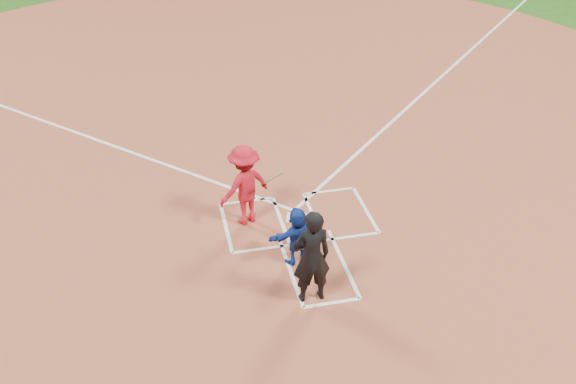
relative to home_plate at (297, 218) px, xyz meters
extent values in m
plane|color=#1F4F13|center=(0.00, 0.00, -0.02)|extent=(120.00, 120.00, 0.00)
cylinder|color=brown|center=(0.00, 6.00, -0.01)|extent=(28.00, 28.00, 0.01)
cylinder|color=silver|center=(0.00, 0.00, 0.00)|extent=(0.60, 0.60, 0.02)
imported|color=navy|center=(-0.35, -1.44, 0.62)|extent=(1.22, 0.74, 1.25)
imported|color=black|center=(-0.35, -2.57, 0.97)|extent=(0.74, 0.51, 1.96)
cube|color=white|center=(-0.98, 0.92, -0.01)|extent=(1.22, 0.08, 0.01)
cube|color=white|center=(-0.98, -0.92, -0.01)|extent=(1.22, 0.08, 0.01)
cube|color=white|center=(-0.37, 0.00, -0.01)|extent=(0.08, 1.83, 0.01)
cube|color=white|center=(-1.59, 0.00, -0.01)|extent=(0.08, 1.83, 0.01)
cube|color=white|center=(0.98, 0.92, -0.01)|extent=(1.22, 0.08, 0.01)
cube|color=white|center=(0.98, -0.92, -0.01)|extent=(1.22, 0.08, 0.01)
cube|color=white|center=(0.37, 0.00, -0.01)|extent=(0.08, 1.83, 0.01)
cube|color=white|center=(1.59, 0.00, -0.01)|extent=(0.08, 1.83, 0.01)
cube|color=white|center=(-0.55, -1.70, -0.01)|extent=(0.08, 2.20, 0.01)
cube|color=white|center=(0.55, -1.70, -0.01)|extent=(0.08, 2.20, 0.01)
cube|color=white|center=(0.00, -2.80, -0.01)|extent=(1.10, 0.08, 0.01)
cube|color=white|center=(7.07, 7.37, -0.01)|extent=(14.21, 14.21, 0.01)
cube|color=white|center=(-7.07, 7.37, -0.01)|extent=(14.21, 14.21, 0.01)
imported|color=red|center=(-1.12, 0.15, 0.92)|extent=(1.37, 1.13, 1.85)
cylinder|color=olive|center=(-0.52, 0.00, 1.13)|extent=(0.56, 0.71, 0.28)
camera|label=1|loc=(-2.74, -11.28, 8.21)|focal=40.00mm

